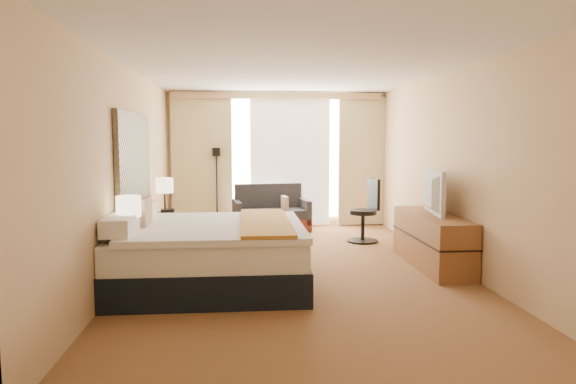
{
  "coord_description": "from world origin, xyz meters",
  "views": [
    {
      "loc": [
        -0.68,
        -6.53,
        1.68
      ],
      "look_at": [
        -0.06,
        0.4,
        0.98
      ],
      "focal_mm": 32.0,
      "sensor_mm": 36.0,
      "label": 1
    }
  ],
  "objects": [
    {
      "name": "floor",
      "position": [
        0.0,
        0.0,
        0.0
      ],
      "size": [
        4.2,
        7.0,
        0.02
      ],
      "primitive_type": "cube",
      "color": "#5A2319",
      "rests_on": "ground"
    },
    {
      "name": "ceiling",
      "position": [
        0.0,
        0.0,
        2.6
      ],
      "size": [
        4.2,
        7.0,
        0.02
      ],
      "primitive_type": "cube",
      "color": "silver",
      "rests_on": "wall_back"
    },
    {
      "name": "wall_back",
      "position": [
        0.0,
        3.5,
        1.3
      ],
      "size": [
        4.2,
        0.02,
        2.6
      ],
      "primitive_type": "cube",
      "color": "#D6B282",
      "rests_on": "ground"
    },
    {
      "name": "wall_front",
      "position": [
        0.0,
        -3.5,
        1.3
      ],
      "size": [
        4.2,
        0.02,
        2.6
      ],
      "primitive_type": "cube",
      "color": "#D6B282",
      "rests_on": "ground"
    },
    {
      "name": "wall_left",
      "position": [
        -2.1,
        0.0,
        1.3
      ],
      "size": [
        0.02,
        7.0,
        2.6
      ],
      "primitive_type": "cube",
      "color": "#D6B282",
      "rests_on": "ground"
    },
    {
      "name": "wall_right",
      "position": [
        2.1,
        0.0,
        1.3
      ],
      "size": [
        0.02,
        7.0,
        2.6
      ],
      "primitive_type": "cube",
      "color": "#D6B282",
      "rests_on": "ground"
    },
    {
      "name": "headboard",
      "position": [
        -2.06,
        0.2,
        1.28
      ],
      "size": [
        0.06,
        1.85,
        1.5
      ],
      "primitive_type": "cube",
      "color": "black",
      "rests_on": "wall_left"
    },
    {
      "name": "nightstand_left",
      "position": [
        -1.87,
        -1.05,
        0.28
      ],
      "size": [
        0.45,
        0.52,
        0.55
      ],
      "primitive_type": "cube",
      "color": "brown",
      "rests_on": "floor"
    },
    {
      "name": "nightstand_right",
      "position": [
        -1.87,
        1.45,
        0.28
      ],
      "size": [
        0.45,
        0.52,
        0.55
      ],
      "primitive_type": "cube",
      "color": "brown",
      "rests_on": "floor"
    },
    {
      "name": "media_dresser",
      "position": [
        1.83,
        0.0,
        0.35
      ],
      "size": [
        0.5,
        1.8,
        0.7
      ],
      "primitive_type": "cube",
      "color": "brown",
      "rests_on": "floor"
    },
    {
      "name": "window",
      "position": [
        0.25,
        3.47,
        1.32
      ],
      "size": [
        2.3,
        0.02,
        2.3
      ],
      "primitive_type": "cube",
      "color": "white",
      "rests_on": "wall_back"
    },
    {
      "name": "curtains",
      "position": [
        -0.0,
        3.39,
        1.41
      ],
      "size": [
        4.12,
        0.19,
        2.56
      ],
      "color": "#F4E7AC",
      "rests_on": "floor"
    },
    {
      "name": "bed",
      "position": [
        -1.06,
        -0.65,
        0.38
      ],
      "size": [
        2.13,
        1.95,
        1.03
      ],
      "color": "black",
      "rests_on": "floor"
    },
    {
      "name": "loveseat",
      "position": [
        -0.15,
        2.93,
        0.28
      ],
      "size": [
        1.46,
        0.91,
        0.86
      ],
      "rotation": [
        0.0,
        0.0,
        0.13
      ],
      "color": "#5C251A",
      "rests_on": "floor"
    },
    {
      "name": "floor_lamp",
      "position": [
        -1.17,
        3.3,
        1.09
      ],
      "size": [
        0.19,
        0.19,
        1.54
      ],
      "color": "black",
      "rests_on": "floor"
    },
    {
      "name": "desk_chair",
      "position": [
        1.35,
        1.71,
        0.47
      ],
      "size": [
        0.51,
        0.51,
        1.05
      ],
      "rotation": [
        0.0,
        0.0,
        0.17
      ],
      "color": "black",
      "rests_on": "floor"
    },
    {
      "name": "lamp_left",
      "position": [
        -1.89,
        -1.01,
        0.97
      ],
      "size": [
        0.26,
        0.26,
        0.54
      ],
      "color": "black",
      "rests_on": "nightstand_left"
    },
    {
      "name": "lamp_right",
      "position": [
        -1.87,
        1.41,
        0.98
      ],
      "size": [
        0.26,
        0.26,
        0.55
      ],
      "color": "black",
      "rests_on": "nightstand_right"
    },
    {
      "name": "tissue_box",
      "position": [
        -1.81,
        -0.99,
        0.6
      ],
      "size": [
        0.11,
        0.11,
        0.1
      ],
      "primitive_type": "cube",
      "rotation": [
        0.0,
        0.0,
        -0.05
      ],
      "color": "#9CBCF1",
      "rests_on": "nightstand_left"
    },
    {
      "name": "telephone",
      "position": [
        -1.83,
        1.41,
        0.59
      ],
      "size": [
        0.23,
        0.19,
        0.08
      ],
      "primitive_type": "cube",
      "rotation": [
        0.0,
        0.0,
        0.19
      ],
      "color": "black",
      "rests_on": "nightstand_right"
    },
    {
      "name": "television",
      "position": [
        1.78,
        0.11,
        0.99
      ],
      "size": [
        0.28,
        1.02,
        0.58
      ],
      "primitive_type": "imported",
      "rotation": [
        0.0,
        0.0,
        1.42
      ],
      "color": "black",
      "rests_on": "media_dresser"
    }
  ]
}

